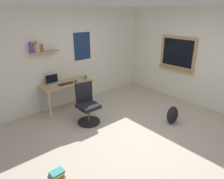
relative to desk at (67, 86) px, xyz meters
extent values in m
plane|color=#ADA393|center=(0.44, -2.08, -0.65)|extent=(5.20, 5.20, 0.00)
cube|color=silver|center=(0.44, 0.37, 0.65)|extent=(5.00, 0.10, 2.60)
cube|color=tan|center=(-0.40, 0.22, 0.90)|extent=(0.68, 0.20, 0.02)
cube|color=navy|center=(0.73, 0.31, 0.90)|extent=(0.52, 0.01, 0.74)
cube|color=#7A3D99|center=(-0.70, 0.24, 1.03)|extent=(0.03, 0.14, 0.23)
cube|color=#3851B2|center=(-0.66, 0.24, 1.02)|extent=(0.03, 0.14, 0.21)
cube|color=orange|center=(-0.62, 0.24, 1.00)|extent=(0.04, 0.14, 0.18)
cube|color=gold|center=(-0.57, 0.24, 1.00)|extent=(0.03, 0.14, 0.18)
cube|color=silver|center=(-0.54, 0.24, 1.03)|extent=(0.02, 0.14, 0.24)
cube|color=teal|center=(-0.50, 0.24, 0.99)|extent=(0.04, 0.14, 0.16)
cube|color=#C63833|center=(-0.45, 0.24, 0.99)|extent=(0.04, 0.14, 0.16)
cube|color=silver|center=(2.89, -2.08, 0.65)|extent=(0.10, 5.00, 2.60)
cube|color=tan|center=(2.82, -1.36, 0.70)|extent=(0.04, 1.10, 0.90)
cube|color=black|center=(2.81, -1.36, 0.70)|extent=(0.01, 0.94, 0.76)
cube|color=tan|center=(2.78, -1.36, 0.23)|extent=(0.12, 1.10, 0.03)
cube|color=tan|center=(0.00, 0.00, 0.07)|extent=(1.33, 0.58, 0.03)
cylinder|color=#B7B7BC|center=(-0.60, -0.23, -0.30)|extent=(0.04, 0.04, 0.70)
cylinder|color=#B7B7BC|center=(0.60, -0.23, -0.30)|extent=(0.04, 0.04, 0.70)
cylinder|color=#B7B7BC|center=(-0.60, 0.23, -0.30)|extent=(0.04, 0.04, 0.70)
cylinder|color=#B7B7BC|center=(0.60, 0.23, -0.30)|extent=(0.04, 0.04, 0.70)
cylinder|color=black|center=(-0.01, -0.96, -0.63)|extent=(0.52, 0.52, 0.04)
cylinder|color=#4C4C51|center=(-0.01, -0.96, -0.44)|extent=(0.05, 0.05, 0.34)
cube|color=black|center=(-0.01, -0.96, -0.23)|extent=(0.44, 0.44, 0.09)
cube|color=black|center=(0.02, -0.76, 0.06)|extent=(0.41, 0.13, 0.48)
cube|color=#ADAFB5|center=(-0.30, 0.10, 0.09)|extent=(0.31, 0.21, 0.02)
cube|color=black|center=(-0.30, 0.20, 0.21)|extent=(0.31, 0.01, 0.21)
cube|color=black|center=(-0.07, -0.07, 0.09)|extent=(0.37, 0.13, 0.02)
ellipsoid|color=#262628|center=(0.21, -0.07, 0.10)|extent=(0.10, 0.06, 0.03)
cylinder|color=#338C4C|center=(0.56, -0.02, 0.13)|extent=(0.08, 0.08, 0.09)
ellipsoid|color=black|center=(1.43, -2.24, -0.44)|extent=(0.32, 0.22, 0.42)
cube|color=orange|center=(-1.37, -2.04, -0.64)|extent=(0.22, 0.16, 0.03)
cube|color=#3851B2|center=(-1.39, -2.04, -0.60)|extent=(0.22, 0.17, 0.03)
cube|color=gold|center=(-1.38, -2.05, -0.57)|extent=(0.21, 0.15, 0.03)
cube|color=teal|center=(-1.37, -2.04, -0.55)|extent=(0.22, 0.16, 0.03)
camera|label=1|loc=(-2.36, -4.48, 1.79)|focal=32.69mm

